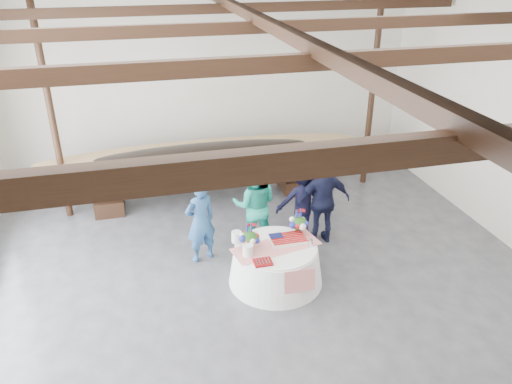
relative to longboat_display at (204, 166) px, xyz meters
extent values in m
cube|color=#3D3D42|center=(0.48, -4.40, -0.86)|extent=(10.00, 12.00, 0.01)
cube|color=silver|center=(0.48, 1.60, 1.39)|extent=(10.00, 0.02, 4.50)
cube|color=white|center=(0.48, -4.40, 3.64)|extent=(10.00, 12.00, 0.01)
cube|color=black|center=(0.48, -7.90, 3.39)|extent=(9.80, 0.12, 0.18)
cube|color=black|center=(0.48, -5.40, 3.39)|extent=(9.80, 0.12, 0.18)
cube|color=black|center=(0.48, -2.90, 3.39)|extent=(9.80, 0.12, 0.18)
cube|color=black|center=(0.48, -0.40, 3.39)|extent=(9.80, 0.12, 0.18)
cube|color=black|center=(0.48, -4.40, 3.52)|extent=(0.15, 11.76, 0.15)
cylinder|color=black|center=(-3.02, 0.00, 1.39)|extent=(0.14, 0.14, 4.50)
cylinder|color=black|center=(3.98, 0.00, 1.39)|extent=(0.14, 0.14, 4.50)
cube|color=black|center=(-2.16, 0.00, -0.68)|extent=(0.63, 0.81, 0.36)
cube|color=black|center=(2.16, 0.00, -0.68)|extent=(0.63, 0.81, 0.36)
ellipsoid|color=black|center=(0.00, 0.00, -0.01)|extent=(7.21, 1.44, 0.99)
cube|color=#9E7A4C|center=(0.00, 0.00, 0.26)|extent=(5.76, 0.95, 0.05)
cone|color=white|center=(0.69, -3.42, -0.52)|extent=(1.65, 1.65, 0.68)
cylinder|color=white|center=(0.69, -3.42, -0.17)|extent=(1.40, 1.40, 0.04)
cube|color=red|center=(0.69, -3.42, -0.15)|extent=(1.60, 0.85, 0.01)
cube|color=white|center=(0.94, -3.31, -0.12)|extent=(0.60, 0.40, 0.07)
cylinder|color=white|center=(0.17, -3.57, -0.05)|extent=(0.18, 0.18, 0.20)
cylinder|color=white|center=(0.07, -3.10, -0.06)|extent=(0.18, 0.18, 0.19)
cube|color=maroon|center=(0.35, -3.84, -0.14)|extent=(0.30, 0.24, 0.03)
cone|color=silver|center=(1.27, -3.54, -0.09)|extent=(0.09, 0.09, 0.12)
imported|color=#295285|center=(-0.45, -2.41, -0.05)|extent=(0.69, 0.57, 1.62)
imported|color=#1C937B|center=(0.63, -2.20, 0.03)|extent=(1.02, 0.89, 1.79)
imported|color=black|center=(1.63, -2.09, -0.05)|extent=(1.15, 0.81, 1.63)
imported|color=black|center=(1.96, -2.36, 0.04)|extent=(1.07, 0.48, 1.80)
camera|label=1|loc=(-1.41, -10.33, 4.47)|focal=35.00mm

